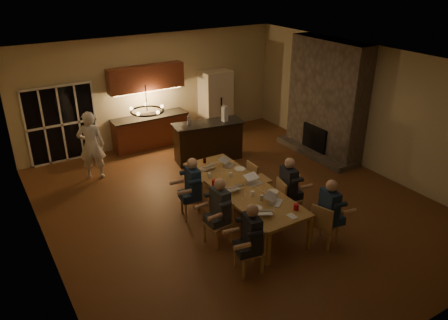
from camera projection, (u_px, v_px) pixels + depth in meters
floor at (236, 204)px, 9.94m from camera, size 9.00×9.00×0.00m
back_wall at (153, 90)px, 12.77m from camera, size 8.00×0.04×3.20m
left_wall at (38, 186)px, 7.36m from camera, size 0.04×9.00×3.20m
right_wall at (369, 108)px, 11.18m from camera, size 0.04×9.00×3.20m
ceiling at (238, 63)px, 8.59m from camera, size 8.00×9.00×0.04m
french_doors at (62, 125)px, 11.68m from camera, size 1.86×0.08×2.10m
fireplace at (327, 99)px, 11.95m from camera, size 0.58×2.50×3.20m
kitchenette at (149, 107)px, 12.55m from camera, size 2.24×0.68×2.40m
refrigerator at (216, 103)px, 13.64m from camera, size 0.90×0.68×2.00m
dining_table at (241, 202)px, 9.30m from camera, size 1.10×3.32×0.75m
bar_island at (208, 141)px, 11.94m from camera, size 1.98×0.97×1.08m
chair_left_near at (249, 250)px, 7.65m from camera, size 0.51×0.51×0.89m
chair_left_mid at (218, 223)px, 8.43m from camera, size 0.51×0.51×0.89m
chair_left_far at (192, 197)px, 9.33m from camera, size 0.53×0.53×0.89m
chair_right_near at (326, 224)px, 8.41m from camera, size 0.56×0.56×0.89m
chair_right_mid at (289, 198)px, 9.30m from camera, size 0.53×0.53×0.89m
chair_right_far at (259, 179)px, 10.11m from camera, size 0.46×0.46×0.89m
person_left_near at (251, 239)px, 7.52m from camera, size 0.70×0.70×1.38m
person_right_near at (329, 212)px, 8.32m from camera, size 0.69×0.69×1.38m
person_left_mid at (220, 211)px, 8.37m from camera, size 0.63×0.63×1.38m
person_right_mid at (288, 188)px, 9.21m from camera, size 0.68×0.68×1.38m
person_left_far at (193, 188)px, 9.20m from camera, size 0.66×0.66×1.38m
standing_person at (91, 145)px, 10.80m from camera, size 0.75×0.63×1.77m
chandelier at (147, 111)px, 7.36m from camera, size 0.57×0.57×0.03m
laptop_a at (264, 208)px, 8.14m from camera, size 0.42×0.40×0.23m
laptop_b at (276, 198)px, 8.47m from camera, size 0.42×0.41×0.23m
laptop_c at (232, 185)px, 8.96m from camera, size 0.33×0.29×0.23m
laptop_d at (254, 179)px, 9.20m from camera, size 0.34×0.30×0.23m
laptop_e at (207, 164)px, 9.88m from camera, size 0.38×0.35×0.23m
laptop_f at (229, 161)px, 10.01m from camera, size 0.42×0.41×0.23m
mug_front at (252, 193)px, 8.76m from camera, size 0.08×0.08×0.10m
mug_mid at (231, 175)px, 9.53m from camera, size 0.08×0.08×0.10m
mug_back at (209, 175)px, 9.51m from camera, size 0.08×0.08×0.10m
redcup_near at (296, 207)px, 8.26m from camera, size 0.10×0.10×0.12m
redcup_mid at (214, 183)px, 9.17m from camera, size 0.09×0.09×0.12m
can_silver at (262, 198)px, 8.58m from camera, size 0.07×0.07×0.12m
can_cola at (205, 161)px, 10.17m from camera, size 0.07×0.07×0.12m
plate_near at (273, 192)px, 8.91m from camera, size 0.23×0.23×0.02m
plate_left at (256, 208)px, 8.31m from camera, size 0.27×0.27×0.02m
plate_far at (240, 169)px, 9.88m from camera, size 0.26×0.26×0.02m
notepad at (292, 216)px, 8.07m from camera, size 0.15×0.20×0.01m
bar_bottle at (189, 120)px, 11.55m from camera, size 0.08×0.08×0.24m
bar_blender at (225, 114)px, 11.74m from camera, size 0.15×0.15×0.43m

